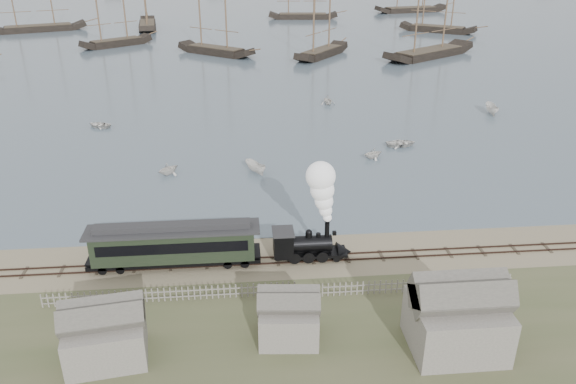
{
  "coord_description": "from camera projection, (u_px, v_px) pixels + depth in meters",
  "views": [
    {
      "loc": [
        -0.85,
        -42.9,
        25.46
      ],
      "look_at": [
        3.43,
        4.34,
        3.5
      ],
      "focal_mm": 35.0,
      "sensor_mm": 36.0,
      "label": 1
    }
  ],
  "objects": [
    {
      "name": "rowboat_5",
      "position": [
        491.0,
        109.0,
        86.29
      ],
      "size": [
        3.99,
        1.84,
        1.49
      ],
      "primitive_type": "imported",
      "rotation": [
        0.0,
        0.0,
        3.04
      ],
      "color": "silver",
      "rests_on": "harbor_water"
    },
    {
      "name": "rowboat_7",
      "position": [
        328.0,
        100.0,
        90.98
      ],
      "size": [
        3.27,
        2.98,
        1.48
      ],
      "primitive_type": "imported",
      "rotation": [
        0.0,
        0.0,
        0.22
      ],
      "color": "silver",
      "rests_on": "harbor_water"
    },
    {
      "name": "harbor_water",
      "position": [
        237.0,
        10.0,
        203.17
      ],
      "size": [
        600.0,
        336.0,
        0.06
      ],
      "primitive_type": "cube",
      "color": "#465664",
      "rests_on": "ground"
    },
    {
      "name": "shed_left",
      "position": [
        109.0,
        358.0,
        36.97
      ],
      "size": [
        5.0,
        4.0,
        4.1
      ],
      "primitive_type": null,
      "color": "slate",
      "rests_on": "ground"
    },
    {
      "name": "rowboat_4",
      "position": [
        373.0,
        153.0,
        69.24
      ],
      "size": [
        3.02,
        3.22,
        1.36
      ],
      "primitive_type": "imported",
      "rotation": [
        0.0,
        0.0,
        5.08
      ],
      "color": "silver",
      "rests_on": "harbor_water"
    },
    {
      "name": "rail_track",
      "position": [
        255.0,
        262.0,
        47.71
      ],
      "size": [
        120.0,
        1.8,
        0.16
      ],
      "color": "#32211B",
      "rests_on": "ground"
    },
    {
      "name": "rowboat_6",
      "position": [
        99.0,
        125.0,
        80.53
      ],
      "size": [
        3.76,
        4.21,
        0.72
      ],
      "primitive_type": "imported",
      "rotation": [
        0.0,
        0.0,
        4.25
      ],
      "color": "silver",
      "rests_on": "harbor_water"
    },
    {
      "name": "schooner_3",
      "position": [
        323.0,
        10.0,
        122.37
      ],
      "size": [
        14.78,
        17.65,
        20.0
      ],
      "primitive_type": null,
      "rotation": [
        0.0,
        0.0,
        0.93
      ],
      "color": "black",
      "rests_on": "harbor_water"
    },
    {
      "name": "picket_fence_west",
      "position": [
        172.0,
        301.0,
        42.68
      ],
      "size": [
        19.0,
        0.1,
        1.2
      ],
      "primitive_type": null,
      "color": "slate",
      "rests_on": "ground"
    },
    {
      "name": "rowboat_3",
      "position": [
        401.0,
        143.0,
        73.32
      ],
      "size": [
        3.11,
        4.14,
        0.81
      ],
      "primitive_type": "imported",
      "rotation": [
        0.0,
        0.0,
        1.65
      ],
      "color": "silver",
      "rests_on": "harbor_water"
    },
    {
      "name": "rowboat_2",
      "position": [
        255.0,
        167.0,
        65.11
      ],
      "size": [
        3.46,
        2.98,
        1.3
      ],
      "primitive_type": "imported",
      "rotation": [
        0.0,
        0.0,
        3.77
      ],
      "color": "silver",
      "rests_on": "harbor_water"
    },
    {
      "name": "passenger_coach",
      "position": [
        174.0,
        243.0,
        46.27
      ],
      "size": [
        14.2,
        2.74,
        3.45
      ],
      "color": "black",
      "rests_on": "ground"
    },
    {
      "name": "picket_fence_east",
      "position": [
        417.0,
        292.0,
        43.78
      ],
      "size": [
        15.0,
        0.1,
        1.2
      ],
      "primitive_type": null,
      "color": "slate",
      "rests_on": "ground"
    },
    {
      "name": "locomotive",
      "position": [
        319.0,
        218.0,
        46.53
      ],
      "size": [
        6.78,
        2.53,
        8.45
      ],
      "color": "black",
      "rests_on": "ground"
    },
    {
      "name": "beached_dinghy",
      "position": [
        172.0,
        245.0,
        49.47
      ],
      "size": [
        4.7,
        4.98,
        0.84
      ],
      "primitive_type": "imported",
      "rotation": [
        0.0,
        0.0,
        0.96
      ],
      "color": "silver",
      "rests_on": "ground"
    },
    {
      "name": "schooner_1",
      "position": [
        111.0,
        4.0,
        134.03
      ],
      "size": [
        16.73,
        13.71,
        20.0
      ],
      "primitive_type": null,
      "rotation": [
        0.0,
        0.0,
        0.63
      ],
      "color": "black",
      "rests_on": "harbor_water"
    },
    {
      "name": "rowboat_1",
      "position": [
        168.0,
        169.0,
        64.62
      ],
      "size": [
        3.55,
        3.57,
        1.43
      ],
      "primitive_type": "imported",
      "rotation": [
        0.0,
        0.0,
        2.31
      ],
      "color": "silver",
      "rests_on": "harbor_water"
    },
    {
      "name": "shed_mid",
      "position": [
        289.0,
        337.0,
        38.85
      ],
      "size": [
        4.0,
        3.5,
        3.6
      ],
      "primitive_type": null,
      "color": "slate",
      "rests_on": "ground"
    },
    {
      "name": "schooner_2",
      "position": [
        214.0,
        9.0,
        124.71
      ],
      "size": [
        18.36,
        15.87,
        20.0
      ],
      "primitive_type": null,
      "rotation": [
        0.0,
        0.0,
        -0.67
      ],
      "color": "black",
      "rests_on": "harbor_water"
    },
    {
      "name": "shed_right",
      "position": [
        453.0,
        347.0,
        37.94
      ],
      "size": [
        6.0,
        5.0,
        5.1
      ],
      "primitive_type": null,
      "color": "slate",
      "rests_on": "ground"
    },
    {
      "name": "ground",
      "position": [
        254.0,
        250.0,
        49.53
      ],
      "size": [
        600.0,
        600.0,
        0.0
      ],
      "primitive_type": "plane",
      "color": "gray",
      "rests_on": "ground"
    },
    {
      "name": "schooner_4",
      "position": [
        434.0,
        11.0,
        122.06
      ],
      "size": [
        24.76,
        19.29,
        20.0
      ],
      "primitive_type": null,
      "rotation": [
        0.0,
        0.0,
        0.59
      ],
      "color": "black",
      "rests_on": "harbor_water"
    }
  ]
}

